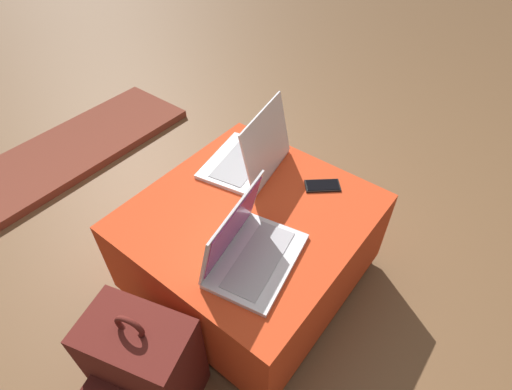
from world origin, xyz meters
TOP-DOWN VIEW (x-y plane):
  - ground_plane at (0.00, 0.00)m, footprint 14.00×14.00m
  - ottoman at (0.00, 0.00)m, footprint 0.81×0.77m
  - laptop_near at (-0.17, -0.13)m, footprint 0.37×0.29m
  - laptop_far at (0.19, 0.15)m, footprint 0.37×0.32m
  - cell_phone at (0.27, -0.14)m, footprint 0.14×0.14m
  - backpack at (-0.57, -0.02)m, footprint 0.33×0.37m
  - fireplace_hearth at (0.00, 1.34)m, footprint 1.40×0.50m

SIDE VIEW (x-z plane):
  - ground_plane at x=0.00m, z-range 0.00..0.00m
  - fireplace_hearth at x=0.00m, z-range 0.00..0.04m
  - backpack at x=-0.57m, z-range -0.04..0.43m
  - ottoman at x=0.00m, z-range 0.00..0.41m
  - cell_phone at x=0.27m, z-range 0.41..0.42m
  - laptop_near at x=-0.17m, z-range 0.34..0.57m
  - laptop_far at x=0.19m, z-range 0.33..0.60m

